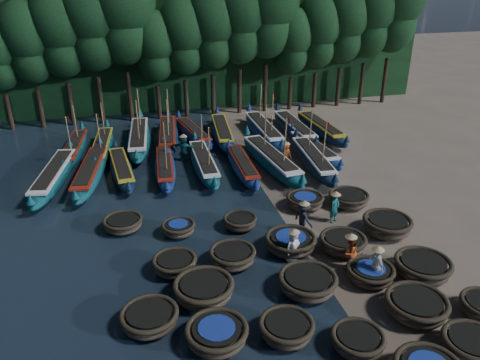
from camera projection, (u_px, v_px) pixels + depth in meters
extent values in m
plane|color=#7D6B5B|center=(292.00, 232.00, 22.78)|extent=(120.00, 120.00, 0.00)
cube|color=black|center=(203.00, 49.00, 41.30)|extent=(40.00, 3.00, 10.00)
ellipsoid|color=brown|center=(471.00, 348.00, 15.52)|extent=(2.19, 2.19, 0.69)
torus|color=#393021|center=(473.00, 340.00, 15.38)|extent=(2.01, 2.01, 0.21)
cylinder|color=black|center=(473.00, 339.00, 15.36)|extent=(1.51, 1.51, 0.06)
ellipsoid|color=brown|center=(217.00, 336.00, 16.00)|extent=(2.59, 2.59, 0.66)
torus|color=#393021|center=(217.00, 329.00, 15.87)|extent=(2.21, 2.21, 0.20)
cylinder|color=black|center=(217.00, 328.00, 15.85)|extent=(1.68, 1.68, 0.06)
cylinder|color=navy|center=(217.00, 328.00, 15.83)|extent=(1.30, 1.30, 0.04)
ellipsoid|color=brown|center=(286.00, 331.00, 16.25)|extent=(2.19, 2.19, 0.65)
torus|color=#393021|center=(287.00, 324.00, 16.12)|extent=(1.98, 1.98, 0.20)
cylinder|color=black|center=(287.00, 323.00, 16.10)|extent=(1.49, 1.49, 0.06)
ellipsoid|color=brown|center=(357.00, 343.00, 15.78)|extent=(2.19, 2.19, 0.60)
torus|color=#393021|center=(358.00, 336.00, 15.66)|extent=(1.85, 1.85, 0.18)
cylinder|color=black|center=(358.00, 335.00, 15.64)|extent=(1.40, 1.40, 0.05)
ellipsoid|color=brown|center=(416.00, 308.00, 17.29)|extent=(2.63, 2.63, 0.70)
torus|color=#393021|center=(417.00, 301.00, 17.15)|extent=(2.35, 2.35, 0.21)
cylinder|color=black|center=(417.00, 300.00, 17.13)|extent=(1.80, 1.80, 0.06)
ellipsoid|color=brown|center=(150.00, 320.00, 16.76)|extent=(2.08, 2.08, 0.63)
torus|color=#393021|center=(149.00, 314.00, 16.63)|extent=(2.13, 2.13, 0.19)
cylinder|color=black|center=(149.00, 313.00, 16.62)|extent=(1.63, 1.63, 0.06)
ellipsoid|color=brown|center=(204.00, 292.00, 18.09)|extent=(2.23, 2.23, 0.75)
torus|color=#393021|center=(204.00, 284.00, 17.94)|extent=(2.40, 2.40, 0.23)
cylinder|color=black|center=(204.00, 284.00, 17.92)|extent=(1.82, 1.82, 0.07)
ellipsoid|color=brown|center=(308.00, 285.00, 18.52)|extent=(2.90, 2.90, 0.71)
torus|color=#393021|center=(308.00, 278.00, 18.38)|extent=(2.37, 2.37, 0.22)
cylinder|color=black|center=(308.00, 277.00, 18.36)|extent=(1.81, 1.81, 0.06)
ellipsoid|color=brown|center=(370.00, 275.00, 19.19)|extent=(2.45, 2.45, 0.61)
torus|color=#393021|center=(371.00, 269.00, 19.07)|extent=(2.00, 2.00, 0.18)
cylinder|color=black|center=(371.00, 268.00, 19.06)|extent=(1.52, 1.52, 0.06)
cylinder|color=navy|center=(371.00, 268.00, 19.04)|extent=(1.17, 1.17, 0.04)
ellipsoid|color=brown|center=(422.00, 269.00, 19.50)|extent=(2.56, 2.56, 0.70)
torus|color=#393021|center=(424.00, 262.00, 19.36)|extent=(2.39, 2.39, 0.21)
cylinder|color=black|center=(424.00, 261.00, 19.35)|extent=(1.83, 1.83, 0.06)
ellipsoid|color=brown|center=(175.00, 266.00, 19.73)|extent=(1.86, 1.86, 0.65)
torus|color=#393021|center=(174.00, 260.00, 19.60)|extent=(1.91, 1.91, 0.20)
cylinder|color=black|center=(174.00, 259.00, 19.58)|extent=(1.43, 1.43, 0.06)
ellipsoid|color=brown|center=(233.00, 258.00, 20.23)|extent=(2.07, 2.07, 0.67)
torus|color=#393021|center=(233.00, 252.00, 20.09)|extent=(2.05, 2.05, 0.20)
cylinder|color=black|center=(232.00, 251.00, 20.08)|extent=(1.55, 1.55, 0.06)
ellipsoid|color=brown|center=(290.00, 244.00, 21.19)|extent=(2.54, 2.54, 0.70)
torus|color=#393021|center=(291.00, 238.00, 21.05)|extent=(2.36, 2.36, 0.21)
cylinder|color=black|center=(291.00, 237.00, 21.03)|extent=(1.80, 1.80, 0.06)
cylinder|color=navy|center=(291.00, 236.00, 21.01)|extent=(1.38, 1.38, 0.04)
ellipsoid|color=brown|center=(343.00, 245.00, 21.15)|extent=(2.12, 2.12, 0.68)
torus|color=#393021|center=(343.00, 239.00, 21.01)|extent=(2.15, 2.15, 0.21)
cylinder|color=black|center=(343.00, 238.00, 20.99)|extent=(1.63, 1.63, 0.06)
ellipsoid|color=brown|center=(387.00, 227.00, 22.51)|extent=(2.46, 2.46, 0.76)
torus|color=#393021|center=(388.00, 221.00, 22.36)|extent=(2.39, 2.39, 0.23)
cylinder|color=black|center=(388.00, 220.00, 22.34)|extent=(1.81, 1.81, 0.07)
ellipsoid|color=brown|center=(123.00, 225.00, 22.86)|extent=(2.33, 2.33, 0.59)
torus|color=#393021|center=(123.00, 220.00, 22.74)|extent=(1.94, 1.94, 0.18)
cylinder|color=black|center=(123.00, 219.00, 22.73)|extent=(1.48, 1.48, 0.05)
ellipsoid|color=brown|center=(179.00, 230.00, 22.46)|extent=(1.84, 1.84, 0.58)
torus|color=#393021|center=(178.00, 225.00, 22.34)|extent=(1.64, 1.64, 0.17)
cylinder|color=black|center=(178.00, 224.00, 22.33)|extent=(1.23, 1.23, 0.05)
cylinder|color=navy|center=(178.00, 224.00, 22.31)|extent=(0.95, 0.95, 0.03)
ellipsoid|color=brown|center=(240.00, 223.00, 23.02)|extent=(1.98, 1.98, 0.57)
torus|color=#393021|center=(240.00, 218.00, 22.90)|extent=(1.68, 1.68, 0.17)
cylinder|color=black|center=(240.00, 218.00, 22.89)|extent=(1.26, 1.26, 0.05)
ellipsoid|color=brown|center=(305.00, 203.00, 24.92)|extent=(2.48, 2.48, 0.64)
torus|color=#393021|center=(305.00, 198.00, 24.79)|extent=(2.02, 2.02, 0.19)
cylinder|color=black|center=(305.00, 197.00, 24.77)|extent=(1.54, 1.54, 0.06)
cylinder|color=navy|center=(305.00, 196.00, 24.76)|extent=(1.18, 1.18, 0.04)
ellipsoid|color=brown|center=(349.00, 200.00, 25.17)|extent=(2.44, 2.44, 0.65)
torus|color=#393021|center=(349.00, 195.00, 25.04)|extent=(2.19, 2.19, 0.20)
cylinder|color=black|center=(349.00, 194.00, 25.03)|extent=(1.67, 1.67, 0.06)
ellipsoid|color=#10545E|center=(54.00, 177.00, 27.42)|extent=(2.83, 8.43, 1.04)
cone|color=#10545E|center=(69.00, 142.00, 30.78)|extent=(0.46, 0.46, 0.62)
cone|color=#10545E|center=(30.00, 199.00, 23.50)|extent=(0.46, 0.46, 0.52)
cube|color=silver|center=(53.00, 170.00, 27.23)|extent=(2.13, 6.52, 0.12)
cube|color=black|center=(53.00, 169.00, 27.20)|extent=(1.72, 5.66, 0.10)
ellipsoid|color=#10545E|center=(90.00, 173.00, 27.90)|extent=(2.58, 8.20, 1.01)
cone|color=#10545E|center=(100.00, 140.00, 31.17)|extent=(0.44, 0.44, 0.61)
cone|color=#10545E|center=(75.00, 194.00, 24.10)|extent=(0.44, 0.44, 0.50)
cube|color=maroon|center=(89.00, 167.00, 27.72)|extent=(1.94, 6.35, 0.12)
cube|color=black|center=(89.00, 166.00, 27.69)|extent=(1.55, 5.51, 0.10)
ellipsoid|color=#0F2139|center=(122.00, 170.00, 28.58)|extent=(1.93, 7.14, 0.88)
cone|color=#0F2139|center=(115.00, 142.00, 31.27)|extent=(0.39, 0.39, 0.53)
cone|color=#0F2139|center=(128.00, 185.00, 25.42)|extent=(0.39, 0.39, 0.44)
cube|color=gold|center=(121.00, 164.00, 28.42)|extent=(1.44, 5.53, 0.11)
cube|color=black|center=(121.00, 163.00, 28.39)|extent=(1.14, 4.81, 0.09)
ellipsoid|color=navy|center=(165.00, 168.00, 28.79)|extent=(1.75, 7.12, 0.88)
cone|color=navy|center=(163.00, 140.00, 31.61)|extent=(0.39, 0.39, 0.53)
cone|color=navy|center=(167.00, 184.00, 25.50)|extent=(0.39, 0.39, 0.44)
cube|color=maroon|center=(165.00, 163.00, 28.63)|extent=(1.30, 5.51, 0.11)
cube|color=black|center=(165.00, 161.00, 28.60)|extent=(1.01, 4.79, 0.09)
cylinder|color=#997F4C|center=(164.00, 141.00, 29.15)|extent=(0.06, 0.21, 2.47)
cylinder|color=#997F4C|center=(166.00, 155.00, 27.03)|extent=(0.06, 0.21, 2.47)
plane|color=red|center=(167.00, 137.00, 26.59)|extent=(0.00, 0.31, 0.31)
ellipsoid|color=#10545E|center=(204.00, 164.00, 29.30)|extent=(1.49, 7.72, 0.96)
cone|color=#10545E|center=(195.00, 135.00, 32.34)|extent=(0.42, 0.42, 0.58)
cone|color=#10545E|center=(215.00, 180.00, 25.75)|extent=(0.42, 0.42, 0.48)
cube|color=silver|center=(204.00, 158.00, 29.13)|extent=(1.09, 5.98, 0.12)
cube|color=black|center=(204.00, 157.00, 29.09)|extent=(0.82, 5.21, 0.10)
cylinder|color=#997F4C|center=(202.00, 134.00, 29.68)|extent=(0.07, 0.23, 2.70)
cylinder|color=#997F4C|center=(209.00, 149.00, 27.39)|extent=(0.07, 0.23, 2.70)
plane|color=red|center=(211.00, 130.00, 26.93)|extent=(0.00, 0.34, 0.34)
ellipsoid|color=navy|center=(243.00, 166.00, 29.04)|extent=(1.45, 7.08, 0.88)
cone|color=navy|center=(231.00, 139.00, 31.84)|extent=(0.39, 0.39, 0.53)
cone|color=navy|center=(257.00, 182.00, 25.78)|extent=(0.39, 0.39, 0.44)
cube|color=maroon|center=(243.00, 161.00, 28.89)|extent=(1.07, 5.49, 0.11)
cube|color=black|center=(243.00, 160.00, 28.86)|extent=(0.81, 4.78, 0.09)
ellipsoid|color=#10545E|center=(271.00, 161.00, 29.58)|extent=(2.50, 8.91, 1.10)
cone|color=#10545E|center=(247.00, 129.00, 32.92)|extent=(0.48, 0.48, 0.66)
cone|color=#10545E|center=(303.00, 178.00, 25.67)|extent=(0.48, 0.48, 0.55)
cube|color=silver|center=(271.00, 154.00, 29.39)|extent=(1.87, 6.89, 0.13)
cube|color=black|center=(271.00, 153.00, 29.35)|extent=(1.48, 5.99, 0.11)
cylinder|color=#997F4C|center=(265.00, 128.00, 29.99)|extent=(0.08, 0.26, 3.07)
cylinder|color=#997F4C|center=(285.00, 143.00, 27.48)|extent=(0.08, 0.26, 3.07)
plane|color=red|center=(289.00, 121.00, 26.96)|extent=(0.00, 0.38, 0.38)
ellipsoid|color=#0F2139|center=(313.00, 161.00, 29.72)|extent=(2.08, 8.11, 1.00)
cone|color=#0F2139|center=(297.00, 131.00, 32.93)|extent=(0.44, 0.44, 0.60)
cone|color=#0F2139|center=(335.00, 177.00, 25.97)|extent=(0.44, 0.44, 0.50)
cube|color=silver|center=(313.00, 154.00, 29.54)|extent=(1.54, 6.28, 0.12)
cube|color=black|center=(314.00, 153.00, 29.50)|extent=(1.21, 5.46, 0.10)
cylinder|color=#997F4C|center=(310.00, 130.00, 30.13)|extent=(0.07, 0.24, 2.81)
cylinder|color=#997F4C|center=(324.00, 145.00, 27.71)|extent=(0.07, 0.24, 2.81)
plane|color=red|center=(328.00, 125.00, 27.21)|extent=(0.00, 0.35, 0.35)
ellipsoid|color=navy|center=(314.00, 150.00, 31.54)|extent=(1.88, 7.32, 0.90)
cone|color=navy|center=(292.00, 126.00, 34.32)|extent=(0.40, 0.40, 0.54)
cone|color=navy|center=(341.00, 162.00, 28.29)|extent=(0.40, 0.40, 0.45)
cube|color=silver|center=(314.00, 145.00, 31.38)|extent=(1.39, 5.67, 0.11)
cube|color=black|center=(314.00, 144.00, 31.35)|extent=(1.09, 4.92, 0.09)
ellipsoid|color=#10545E|center=(74.00, 150.00, 31.53)|extent=(2.09, 7.51, 0.93)
cone|color=#10545E|center=(82.00, 124.00, 34.52)|extent=(0.41, 0.41, 0.56)
cone|color=#10545E|center=(63.00, 163.00, 28.06)|extent=(0.41, 0.41, 0.46)
cube|color=maroon|center=(74.00, 144.00, 31.37)|extent=(1.56, 5.81, 0.11)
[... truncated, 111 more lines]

